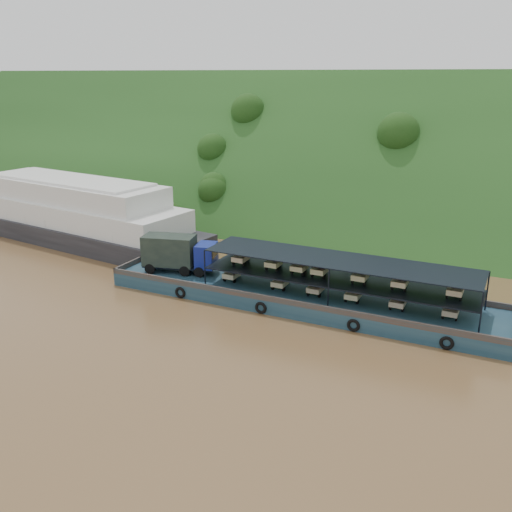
% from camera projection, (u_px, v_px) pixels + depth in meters
% --- Properties ---
extents(ground, '(160.00, 160.00, 0.00)m').
position_uv_depth(ground, '(262.00, 303.00, 50.17)').
color(ground, brown).
rests_on(ground, ground).
extents(hillside, '(140.00, 39.60, 39.60)m').
position_uv_depth(hillside, '(370.00, 216.00, 81.01)').
color(hillside, '#1A3C16').
rests_on(hillside, ground).
extents(cargo_barge, '(35.00, 7.18, 4.72)m').
position_uv_depth(cargo_barge, '(287.00, 289.00, 50.14)').
color(cargo_barge, '#122E41').
rests_on(cargo_barge, ground).
extents(passenger_ferry, '(37.49, 13.62, 7.42)m').
position_uv_depth(passenger_ferry, '(73.00, 213.00, 68.89)').
color(passenger_ferry, black).
rests_on(passenger_ferry, ground).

